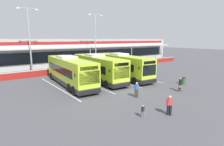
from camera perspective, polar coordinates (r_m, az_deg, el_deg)
The scene contains 17 objects.
ground_plane at distance 21.76m, azimuth 4.66°, elevation -5.33°, with size 200.00×200.00×0.00m, color #4C4C51.
terminal_building at distance 44.87m, azimuth -18.73°, elevation 6.31°, with size 70.00×13.00×6.00m.
red_barrier_wall at distance 33.64m, azimuth -11.85°, elevation 1.15°, with size 60.00×0.40×1.10m.
coach_bus_leftmost at distance 24.28m, azimuth -13.18°, elevation 0.43°, with size 3.64×12.30×3.78m.
coach_bus_left_centre at distance 26.45m, azimuth -4.53°, elevation 1.50°, with size 3.64×12.30×3.78m.
coach_bus_centre at distance 28.22m, azimuth 3.19°, elevation 2.10°, with size 3.64×12.30×3.78m.
bay_stripe_far_west at distance 23.71m, azimuth -16.90°, elevation -4.41°, with size 0.14×13.00×0.01m, color silver.
bay_stripe_west at distance 25.37m, azimuth -7.96°, elevation -3.07°, with size 0.14×13.00×0.01m, color silver.
bay_stripe_mid_west at distance 27.57m, azimuth -0.29°, elevation -1.86°, with size 0.14×13.00×0.01m, color silver.
bay_stripe_centre at distance 30.20m, azimuth 6.13°, elevation -0.81°, with size 0.14×13.00×0.01m, color silver.
pedestrian_with_handbag at distance 22.34m, azimuth 20.67°, elevation -3.30°, with size 0.60×0.54×1.62m.
pedestrian_in_dark_coat at distance 15.22m, azimuth 17.70°, elevation -9.49°, with size 0.52×0.41×1.62m.
pedestrian_child at distance 14.42m, azimuth 9.70°, elevation -11.67°, with size 0.33×0.18×1.00m.
pedestrian_near_bin at distance 18.91m, azimuth 7.79°, elevation -5.12°, with size 0.54×0.33×1.62m.
lamp_post_west at distance 33.35m, azimuth -24.58°, elevation 10.25°, with size 3.24×0.28×11.00m.
lamp_post_centre at distance 38.09m, azimuth -5.21°, elevation 11.09°, with size 3.24×0.28×11.00m.
litter_bin at distance 26.01m, azimuth 21.61°, elevation -2.34°, with size 0.54×0.54×0.93m.
Camera 1 is at (-13.88, -15.66, 5.99)m, focal length 28.98 mm.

